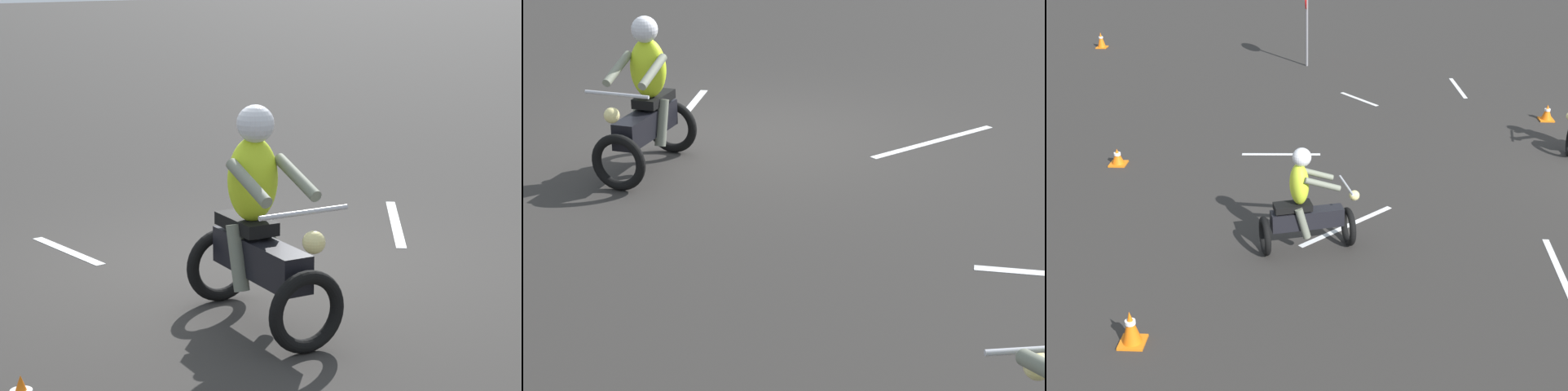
% 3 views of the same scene
% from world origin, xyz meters
% --- Properties ---
extents(ground_plane, '(120.00, 120.00, 0.00)m').
position_xyz_m(ground_plane, '(0.00, 0.00, 0.00)').
color(ground_plane, '#2D2B28').
extents(motorcycle_rider_foreground, '(0.86, 1.55, 1.66)m').
position_xyz_m(motorcycle_rider_foreground, '(0.89, 1.28, 0.73)').
color(motorcycle_rider_foreground, black).
rests_on(motorcycle_rider_foreground, ground).
extents(lane_stripe_sw, '(1.39, 1.49, 0.01)m').
position_xyz_m(lane_stripe_sw, '(-2.13, -0.19, 0.00)').
color(lane_stripe_sw, silver).
rests_on(lane_stripe_sw, ground).
extents(lane_stripe_s, '(0.13, 1.21, 0.01)m').
position_xyz_m(lane_stripe_s, '(1.06, -1.41, 0.00)').
color(lane_stripe_s, silver).
rests_on(lane_stripe_s, ground).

